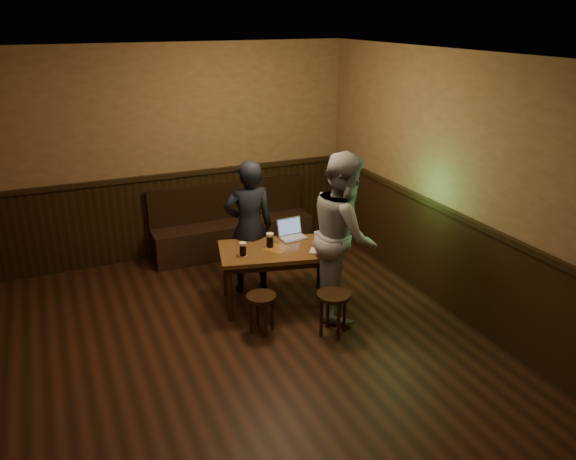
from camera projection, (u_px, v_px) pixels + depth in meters
The scene contains 12 objects.
room at pixel (237, 245), 5.02m from camera, with size 5.04×6.04×2.84m.
bench at pixel (232, 230), 7.79m from camera, with size 2.20×0.50×0.95m.
pub_table at pixel (277, 256), 6.28m from camera, with size 1.41×1.00×0.69m.
stool_left at pixel (261, 303), 5.80m from camera, with size 0.32×0.32×0.42m.
stool_right at pixel (333, 302), 5.74m from camera, with size 0.36×0.36×0.47m.
pint_left at pixel (243, 249), 6.04m from camera, with size 0.10×0.10×0.16m.
pint_mid at pixel (270, 240), 6.25m from camera, with size 0.11×0.11×0.17m.
pint_right at pixel (318, 239), 6.30m from camera, with size 0.11×0.11×0.17m.
laptop at pixel (292, 233), 6.54m from camera, with size 0.33×0.27×0.22m.
menu at pixel (320, 251), 6.18m from camera, with size 0.22×0.15×0.00m, color silver.
person_suit at pixel (249, 227), 6.53m from camera, with size 0.59×0.38×1.60m, color black.
person_grey at pixel (344, 235), 6.03m from camera, with size 0.88×0.69×1.81m, color #96969B.
Camera 1 is at (-1.44, -4.21, 3.15)m, focal length 35.00 mm.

